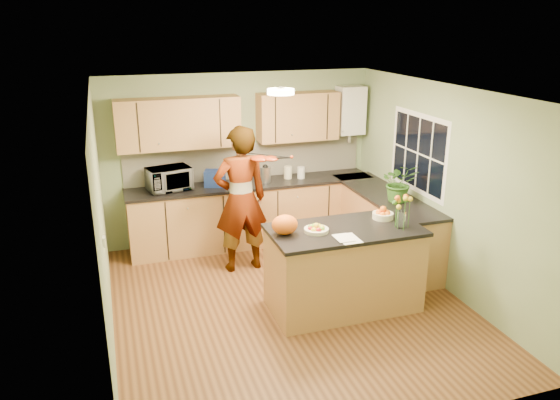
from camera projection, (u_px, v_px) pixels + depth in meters
name	position (u px, v px, depth m)	size (l,w,h in m)	color
floor	(288.00, 304.00, 6.49)	(4.50, 4.50, 0.00)	#532F17
ceiling	(290.00, 91.00, 5.69)	(4.00, 4.50, 0.02)	silver
wall_back	(240.00, 158.00, 8.12)	(4.00, 0.02, 2.50)	gray
wall_front	(387.00, 297.00, 4.06)	(4.00, 0.02, 2.50)	gray
wall_left	(102.00, 224.00, 5.50)	(0.02, 4.50, 2.50)	gray
wall_right	(443.00, 188.00, 6.68)	(0.02, 4.50, 2.50)	gray
back_counter	(252.00, 213.00, 8.12)	(3.64, 0.62, 0.94)	#AF7446
right_counter	(384.00, 226.00, 7.61)	(0.62, 2.24, 0.94)	#AF7446
splashback	(247.00, 161.00, 8.15)	(3.60, 0.02, 0.52)	white
upper_cabinets	(230.00, 120.00, 7.72)	(3.20, 0.34, 0.70)	#AF7446
boiler	(350.00, 110.00, 8.27)	(0.40, 0.30, 0.86)	white
window_right	(418.00, 153.00, 7.12)	(0.01, 1.30, 1.05)	white
light_switch	(104.00, 242.00, 4.95)	(0.02, 0.09, 0.09)	white
ceiling_lamp	(281.00, 92.00, 5.98)	(0.30, 0.30, 0.07)	#FFEABF
peninsula_island	(344.00, 268.00, 6.27)	(1.72, 0.88, 0.99)	#AF7446
fruit_dish	(316.00, 229.00, 6.00)	(0.27, 0.27, 0.10)	beige
orange_bowl	(383.00, 214.00, 6.40)	(0.24, 0.24, 0.14)	beige
flower_vase	(402.00, 204.00, 6.04)	(0.23, 0.23, 0.43)	silver
orange_bag	(285.00, 225.00, 5.92)	(0.29, 0.24, 0.22)	#E05A12
papers	(348.00, 239.00, 5.82)	(0.22, 0.29, 0.01)	white
violinist	(241.00, 200.00, 7.11)	(0.71, 0.47, 1.96)	tan
violin	(260.00, 159.00, 6.78)	(0.57, 0.23, 0.11)	#560F05
microwave	(169.00, 179.00, 7.59)	(0.58, 0.39, 0.32)	white
blue_box	(215.00, 178.00, 7.78)	(0.29, 0.21, 0.23)	navy
kettle	(265.00, 174.00, 7.97)	(0.16, 0.16, 0.31)	silver
jar_cream	(288.00, 172.00, 8.16)	(0.12, 0.12, 0.19)	beige
jar_white	(301.00, 173.00, 8.17)	(0.11, 0.11, 0.17)	white
potted_plant	(399.00, 182.00, 7.08)	(0.47, 0.40, 0.52)	#346722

